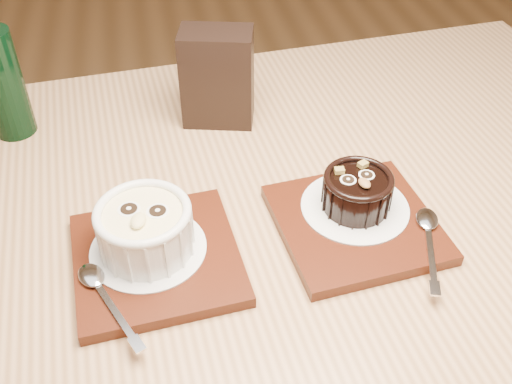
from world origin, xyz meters
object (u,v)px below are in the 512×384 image
(table, at_px, (255,267))
(green_bottle, at_px, (1,80))
(condiment_stand, at_px, (217,77))
(ramekin_dark, at_px, (357,190))
(tray_left, at_px, (157,259))
(tray_right, at_px, (356,224))
(ramekin_white, at_px, (145,227))

(table, height_order, green_bottle, green_bottle)
(condiment_stand, height_order, green_bottle, green_bottle)
(ramekin_dark, relative_size, green_bottle, 0.38)
(tray_left, bearing_deg, green_bottle, 121.40)
(tray_left, xyz_separation_m, tray_right, (0.24, 0.01, 0.00))
(table, height_order, condiment_stand, condiment_stand)
(table, relative_size, green_bottle, 5.79)
(table, xyz_separation_m, condiment_stand, (-0.01, 0.22, 0.16))
(tray_left, distance_m, tray_right, 0.24)
(tray_left, relative_size, ramekin_white, 1.71)
(tray_right, bearing_deg, ramekin_white, -179.49)
(table, xyz_separation_m, ramekin_white, (-0.13, -0.04, 0.14))
(table, bearing_deg, tray_left, -156.63)
(condiment_stand, xyz_separation_m, green_bottle, (-0.29, 0.03, 0.01))
(green_bottle, bearing_deg, ramekin_dark, -32.30)
(tray_right, distance_m, condiment_stand, 0.30)
(tray_right, relative_size, condiment_stand, 1.29)
(ramekin_white, distance_m, ramekin_dark, 0.25)
(table, bearing_deg, ramekin_dark, -9.91)
(table, height_order, tray_left, tray_left)
(green_bottle, bearing_deg, table, -39.08)
(tray_left, relative_size, green_bottle, 0.83)
(ramekin_white, relative_size, green_bottle, 0.48)
(tray_left, distance_m, green_bottle, 0.36)
(condiment_stand, bearing_deg, tray_right, -64.34)
(ramekin_dark, xyz_separation_m, condiment_stand, (-0.13, 0.24, 0.03))
(table, xyz_separation_m, tray_left, (-0.12, -0.05, 0.10))
(tray_left, height_order, ramekin_dark, ramekin_dark)
(table, distance_m, condiment_stand, 0.27)
(condiment_stand, bearing_deg, table, -87.20)
(table, distance_m, ramekin_white, 0.20)
(ramekin_white, relative_size, tray_right, 0.58)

